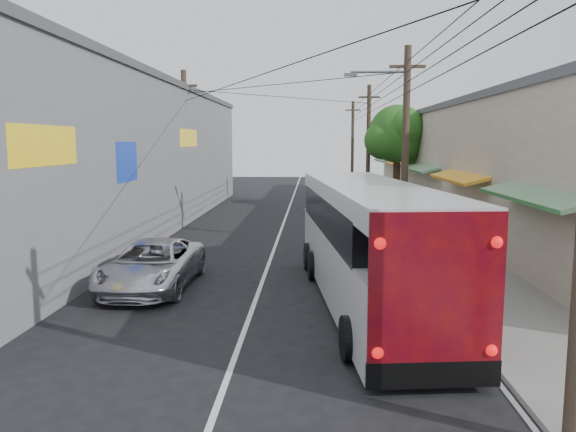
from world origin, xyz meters
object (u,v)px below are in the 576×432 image
(parked_car_mid, at_px, (365,203))
(pedestrian_near, at_px, (469,239))
(parked_suv, at_px, (379,219))
(pedestrian_far, at_px, (431,235))
(coach_bus, at_px, (367,242))
(parked_car_far, at_px, (347,198))
(jeepney, at_px, (152,265))

(parked_car_mid, distance_m, pedestrian_near, 13.78)
(parked_suv, xyz_separation_m, pedestrian_far, (1.21, -5.65, 0.18))
(coach_bus, xyz_separation_m, parked_car_far, (0.81, 21.87, -1.01))
(parked_car_far, bearing_deg, coach_bus, -99.00)
(parked_suv, relative_size, pedestrian_near, 3.12)
(jeepney, bearing_deg, parked_car_far, 71.97)
(jeepney, relative_size, parked_car_far, 1.26)
(parked_car_far, bearing_deg, pedestrian_near, -86.47)
(jeepney, bearing_deg, coach_bus, -11.28)
(parked_car_mid, relative_size, parked_car_far, 1.07)
(parked_suv, height_order, parked_car_mid, parked_suv)
(parked_suv, distance_m, pedestrian_far, 5.78)
(parked_car_mid, height_order, pedestrian_near, pedestrian_near)
(jeepney, xyz_separation_m, pedestrian_far, (8.98, 4.16, 0.25))
(parked_car_mid, relative_size, pedestrian_near, 2.52)
(jeepney, height_order, parked_suv, parked_suv)
(parked_car_mid, xyz_separation_m, parked_car_far, (-0.80, 3.59, -0.07))
(pedestrian_near, bearing_deg, pedestrian_far, -57.00)
(coach_bus, bearing_deg, parked_car_far, 81.77)
(parked_car_far, bearing_deg, parked_car_mid, -84.33)
(parked_car_far, height_order, pedestrian_near, pedestrian_near)
(pedestrian_near, bearing_deg, jeepney, -4.39)
(parked_suv, distance_m, parked_car_far, 10.78)
(coach_bus, distance_m, pedestrian_near, 6.19)
(jeepney, height_order, pedestrian_near, pedestrian_near)
(parked_car_far, relative_size, pedestrian_near, 2.36)
(pedestrian_near, height_order, pedestrian_far, pedestrian_near)
(parked_car_mid, bearing_deg, jeepney, -110.31)
(parked_suv, xyz_separation_m, pedestrian_near, (2.35, -6.42, 0.20))
(parked_suv, bearing_deg, pedestrian_near, -62.63)
(parked_car_far, xyz_separation_m, pedestrian_near, (3.15, -17.17, 0.31))
(coach_bus, distance_m, parked_car_mid, 18.37)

